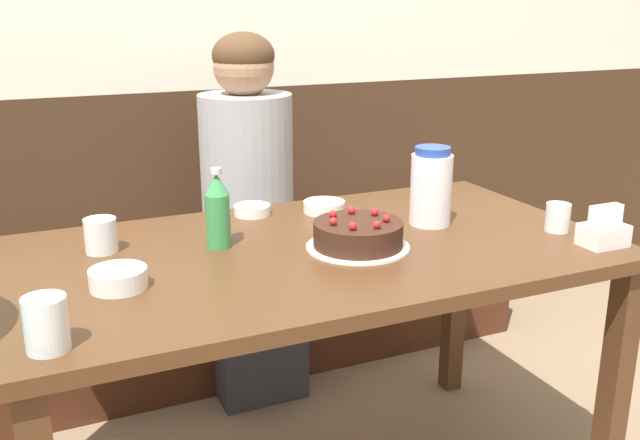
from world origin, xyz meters
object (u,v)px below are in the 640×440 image
at_px(napkin_holder, 604,231).
at_px(glass_tumbler_short, 558,217).
at_px(bench_seat, 226,315).
at_px(birthday_cake, 358,235).
at_px(bowl_soup_white, 118,278).
at_px(person_teal_shirt, 249,230).
at_px(bowl_side_dish, 324,207).
at_px(glass_shot_small, 101,235).
at_px(soju_bottle, 218,210).
at_px(water_pitcher, 431,187).
at_px(glass_water_tall, 46,324).
at_px(bowl_rice_small, 252,210).

relative_size(napkin_holder, glass_tumbler_short, 1.46).
bearing_deg(bench_seat, napkin_holder, -59.44).
height_order(birthday_cake, napkin_holder, napkin_holder).
xyz_separation_m(bench_seat, glass_tumbler_short, (0.64, -0.98, 0.57)).
relative_size(bench_seat, bowl_soup_white, 19.03).
height_order(bowl_soup_white, person_teal_shirt, person_teal_shirt).
height_order(bowl_side_dish, glass_shot_small, glass_shot_small).
bearing_deg(glass_shot_small, bench_seat, 53.11).
distance_m(bowl_soup_white, bowl_side_dish, 0.73).
height_order(bench_seat, bowl_soup_white, bowl_soup_white).
height_order(birthday_cake, soju_bottle, soju_bottle).
xyz_separation_m(water_pitcher, glass_shot_small, (-0.86, 0.13, -0.06)).
xyz_separation_m(bowl_side_dish, glass_shot_small, (-0.64, -0.09, 0.03)).
bearing_deg(birthday_cake, napkin_holder, -22.43).
distance_m(soju_bottle, glass_water_tall, 0.60).
bearing_deg(bowl_side_dish, glass_shot_small, -171.91).
xyz_separation_m(bench_seat, napkin_holder, (0.66, -1.12, 0.57)).
bearing_deg(water_pitcher, napkin_holder, -48.37).
xyz_separation_m(birthday_cake, bowl_rice_small, (-0.15, 0.38, -0.02)).
height_order(napkin_holder, bowl_soup_white, napkin_holder).
height_order(bench_seat, napkin_holder, napkin_holder).
distance_m(water_pitcher, soju_bottle, 0.59).
distance_m(bowl_rice_small, person_teal_shirt, 0.40).
distance_m(bowl_side_dish, glass_water_tall, 0.99).
height_order(soju_bottle, napkin_holder, soju_bottle).
xyz_separation_m(bench_seat, bowl_rice_small, (-0.05, -0.51, 0.55)).
bearing_deg(bowl_side_dish, soju_bottle, -155.04).
height_order(bench_seat, water_pitcher, water_pitcher).
height_order(birthday_cake, bowl_side_dish, birthday_cake).
height_order(glass_water_tall, person_teal_shirt, person_teal_shirt).
xyz_separation_m(birthday_cake, glass_water_tall, (-0.74, -0.26, 0.02)).
relative_size(soju_bottle, bowl_soup_white, 1.63).
distance_m(bowl_rice_small, bowl_side_dish, 0.21).
bearing_deg(person_teal_shirt, glass_shot_small, -47.44).
xyz_separation_m(bench_seat, water_pitcher, (0.37, -0.79, 0.64)).
bearing_deg(glass_tumbler_short, person_teal_shirt, 125.77).
relative_size(glass_water_tall, person_teal_shirt, 0.08).
bearing_deg(person_teal_shirt, soju_bottle, -24.93).
xyz_separation_m(birthday_cake, bowl_soup_white, (-0.58, -0.02, -0.01)).
height_order(soju_bottle, glass_shot_small, soju_bottle).
height_order(water_pitcher, napkin_holder, water_pitcher).
bearing_deg(bowl_rice_small, soju_bottle, -125.88).
height_order(bowl_side_dish, glass_tumbler_short, glass_tumbler_short).
distance_m(bowl_soup_white, person_teal_shirt, 0.94).
bearing_deg(soju_bottle, napkin_holder, -23.64).
bearing_deg(napkin_holder, bowl_side_dish, 132.75).
relative_size(bench_seat, glass_shot_small, 27.64).
bearing_deg(bowl_rice_small, birthday_cake, -69.04).
distance_m(bowl_rice_small, glass_water_tall, 0.88).
distance_m(napkin_holder, glass_tumbler_short, 0.14).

